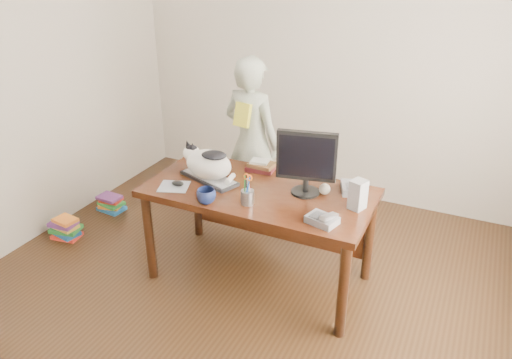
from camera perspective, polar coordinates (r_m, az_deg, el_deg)
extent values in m
plane|color=black|center=(3.49, -4.02, -16.32)|extent=(4.50, 4.50, 0.00)
plane|color=silver|center=(4.78, 8.99, 13.49)|extent=(4.00, 0.00, 4.00)
cube|color=black|center=(3.52, 0.35, -1.52)|extent=(1.60, 0.80, 0.05)
cylinder|color=black|center=(3.80, -12.13, -6.46)|extent=(0.07, 0.07, 0.70)
cylinder|color=black|center=(3.24, 9.91, -12.48)|extent=(0.07, 0.07, 0.70)
cylinder|color=black|center=(4.28, -6.75, -2.16)|extent=(0.07, 0.07, 0.70)
cylinder|color=black|center=(3.79, 12.82, -6.59)|extent=(0.07, 0.07, 0.70)
cube|color=black|center=(3.97, 2.54, -3.55)|extent=(1.45, 0.03, 0.50)
cube|color=black|center=(3.66, -5.35, 0.15)|extent=(0.50, 0.32, 0.02)
cube|color=#ABACB0|center=(3.66, -5.36, 0.34)|extent=(0.46, 0.28, 0.01)
ellipsoid|color=white|center=(3.62, -5.42, 1.70)|extent=(0.40, 0.32, 0.22)
ellipsoid|color=white|center=(3.71, -7.36, 2.99)|extent=(0.16, 0.16, 0.12)
ellipsoid|color=black|center=(3.69, -7.39, 3.56)|extent=(0.11, 0.11, 0.05)
cone|color=black|center=(3.70, -7.82, 4.03)|extent=(0.08, 0.07, 0.07)
cone|color=black|center=(3.66, -7.26, 3.80)|extent=(0.07, 0.07, 0.07)
ellipsoid|color=black|center=(3.54, -4.83, 2.80)|extent=(0.23, 0.20, 0.05)
cylinder|color=white|center=(3.56, -2.96, 0.10)|extent=(0.06, 0.15, 0.05)
cylinder|color=black|center=(3.48, 5.65, -1.41)|extent=(0.23, 0.23, 0.02)
cylinder|color=black|center=(3.45, 5.69, -0.63)|extent=(0.05, 0.05, 0.09)
cube|color=black|center=(3.34, 5.81, 2.70)|extent=(0.41, 0.13, 0.34)
cube|color=black|center=(3.32, 5.74, 2.54)|extent=(0.36, 0.08, 0.29)
cylinder|color=gray|center=(3.30, -0.98, -2.03)|extent=(0.11, 0.11, 0.10)
cylinder|color=black|center=(3.28, -1.11, -0.59)|extent=(0.04, 0.03, 0.14)
cylinder|color=#0C48B4|center=(3.25, -0.94, -0.88)|extent=(0.03, 0.03, 0.15)
cylinder|color=#AF191D|center=(3.28, -0.79, -0.64)|extent=(0.02, 0.04, 0.14)
cylinder|color=#187C2E|center=(3.26, -1.29, -0.78)|extent=(0.02, 0.03, 0.15)
cylinder|color=#B4B4B9|center=(3.25, -0.95, -0.66)|extent=(0.01, 0.03, 0.11)
cylinder|color=#B4B4B9|center=(3.25, -0.85, -0.70)|extent=(0.02, 0.02, 0.11)
torus|color=#E0530B|center=(3.23, -1.11, 0.33)|extent=(0.05, 0.03, 0.05)
torus|color=#E0530B|center=(3.22, -0.73, 0.19)|extent=(0.05, 0.03, 0.05)
cube|color=#A0A5AB|center=(3.60, -9.35, -0.78)|extent=(0.26, 0.24, 0.00)
ellipsoid|color=black|center=(3.59, -8.93, -0.44)|extent=(0.11, 0.09, 0.04)
imported|color=#0D1637|center=(3.33, -5.71, -1.90)|extent=(0.17, 0.17, 0.10)
cube|color=slate|center=(3.12, 7.56, -4.60)|extent=(0.21, 0.18, 0.05)
cube|color=#454548|center=(3.11, 7.02, -4.07)|extent=(0.09, 0.11, 0.01)
cube|color=#B4B4B9|center=(3.09, 8.34, -4.22)|extent=(0.09, 0.16, 0.05)
cube|color=gray|center=(3.29, 11.58, -1.71)|extent=(0.12, 0.12, 0.20)
sphere|color=beige|center=(3.46, 7.85, -1.09)|extent=(0.08, 0.08, 0.08)
cube|color=#451215|center=(3.80, 0.56, 1.34)|extent=(0.22, 0.17, 0.03)
cube|color=#55391D|center=(3.78, 0.67, 1.72)|extent=(0.20, 0.15, 0.03)
cube|color=silver|center=(3.79, 0.43, 2.10)|extent=(0.15, 0.12, 0.02)
cube|color=slate|center=(3.53, 10.93, -0.98)|extent=(0.20, 0.23, 0.05)
cube|color=#454548|center=(3.50, 11.01, -0.76)|extent=(0.12, 0.12, 0.01)
imported|color=silver|center=(4.34, -0.50, 4.30)|extent=(0.61, 0.45, 1.50)
cube|color=yellow|center=(4.10, -1.56, 7.39)|extent=(0.16, 0.11, 0.20)
cube|color=red|center=(4.67, -20.78, -6.00)|extent=(0.25, 0.19, 0.03)
cube|color=#1A5BA0|center=(4.64, -20.79, -5.74)|extent=(0.23, 0.18, 0.03)
cube|color=#298B33|center=(4.64, -20.90, -5.28)|extent=(0.27, 0.22, 0.03)
cube|color=gold|center=(4.62, -20.91, -5.03)|extent=(0.21, 0.16, 0.03)
cube|color=#622F75|center=(4.61, -21.17, -4.71)|extent=(0.23, 0.17, 0.03)
cube|color=orange|center=(4.59, -20.97, -4.36)|extent=(0.21, 0.17, 0.03)
cube|color=#1A5BA0|center=(4.98, -16.17, -3.19)|extent=(0.25, 0.19, 0.03)
cube|color=orange|center=(4.97, -16.24, -2.82)|extent=(0.22, 0.19, 0.03)
cube|color=#298B33|center=(4.94, -16.20, -2.61)|extent=(0.24, 0.19, 0.03)
cube|color=red|center=(4.94, -16.23, -2.22)|extent=(0.21, 0.16, 0.03)
cube|color=#622F75|center=(4.92, -16.43, -1.96)|extent=(0.22, 0.17, 0.03)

